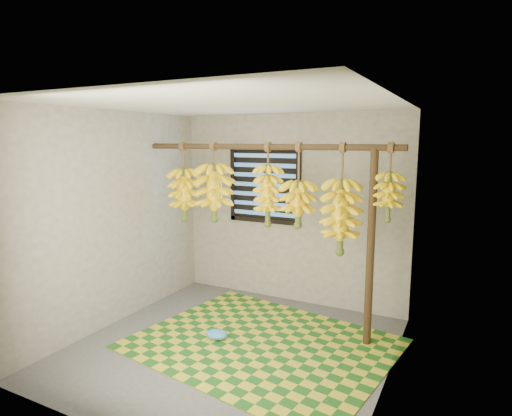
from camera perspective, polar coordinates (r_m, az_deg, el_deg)
The scene contains 16 objects.
floor at distance 4.55m, azimuth -3.32°, elevation -18.13°, with size 3.00×3.00×0.01m, color #4D4D4D.
ceiling at distance 4.06m, azimuth -3.63°, elevation 13.75°, with size 3.00×3.00×0.01m, color silver.
wall_back at distance 5.47m, azimuth 4.56°, elevation -0.17°, with size 3.00×0.01×2.40m, color gray.
wall_left at distance 5.06m, azimuth -18.32°, elevation -1.33°, with size 0.01×3.00×2.40m, color gray.
wall_right at distance 3.63m, azimuth 17.53°, elevation -5.22°, with size 0.01×3.00×2.40m, color gray.
window at distance 5.55m, azimuth 1.13°, elevation 3.11°, with size 1.00×0.04×1.00m.
hanging_pole at distance 4.67m, azimuth 0.85°, elevation 8.17°, with size 0.06×0.06×3.00m, color #433019.
support_post at distance 4.40m, azimuth 15.03°, elevation -5.34°, with size 0.08×0.08×2.00m, color #433019.
woven_mat at distance 4.61m, azimuth 0.80°, elevation -17.60°, with size 2.48×1.98×0.01m, color #1D5619.
plastic_bag at distance 4.68m, azimuth -5.25°, elevation -16.43°, with size 0.24×0.17×0.10m, color #3D94E5.
banana_bunch_a at distance 5.26m, azimuth -9.54°, elevation 1.77°, with size 0.35×0.35×0.95m.
banana_bunch_b at distance 5.01m, azimuth -5.58°, elevation 2.04°, with size 0.43×0.43×0.91m.
banana_bunch_c at distance 4.54m, azimuth 5.65°, elevation 0.54°, with size 0.36×0.36×0.89m.
banana_bunch_d at distance 4.67m, azimuth 1.60°, elevation 1.69°, with size 0.30×0.30×0.92m.
banana_bunch_e at distance 4.41m, azimuth 11.24°, elevation -1.17°, with size 0.39×0.39×1.13m.
banana_bunch_f at distance 4.28m, azimuth 17.28°, elevation 1.48°, with size 0.28×0.28×0.76m.
Camera 1 is at (2.06, -3.49, 2.06)m, focal length 30.00 mm.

